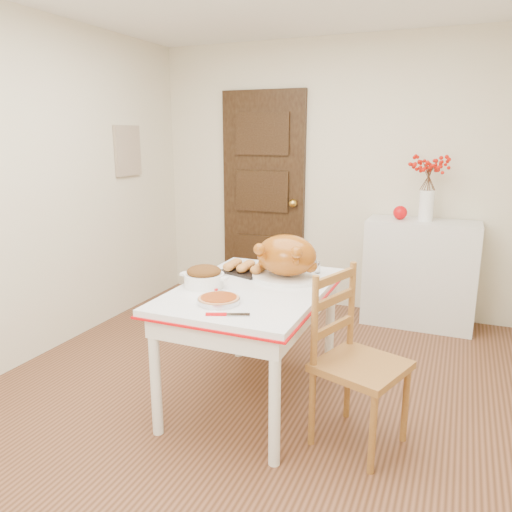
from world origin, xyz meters
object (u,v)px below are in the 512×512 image
at_px(chair_oak, 361,362).
at_px(turkey_platter, 286,258).
at_px(sideboard, 420,273).
at_px(pumpkin_pie, 219,299).
at_px(kitchen_table, 253,344).

distance_m(chair_oak, turkey_platter, 0.82).
bearing_deg(chair_oak, sideboard, 15.19).
bearing_deg(pumpkin_pie, chair_oak, 11.11).
xyz_separation_m(chair_oak, pumpkin_pie, (-0.76, -0.15, 0.30)).
xyz_separation_m(sideboard, pumpkin_pie, (-0.89, -2.11, 0.31)).
distance_m(sideboard, chair_oak, 1.96).
xyz_separation_m(chair_oak, turkey_platter, (-0.57, 0.42, 0.41)).
xyz_separation_m(sideboard, chair_oak, (-0.13, -1.96, 0.01)).
distance_m(chair_oak, pumpkin_pie, 0.83).
bearing_deg(turkey_platter, kitchen_table, -130.29).
distance_m(sideboard, pumpkin_pie, 2.31).
bearing_deg(chair_oak, turkey_platter, 72.61).
height_order(sideboard, chair_oak, chair_oak).
relative_size(chair_oak, pumpkin_pie, 4.10).
bearing_deg(sideboard, chair_oak, -93.80).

